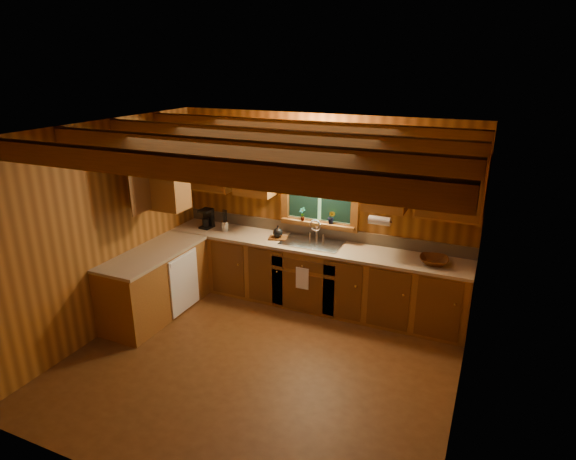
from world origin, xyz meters
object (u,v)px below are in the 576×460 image
at_px(coffee_maker, 207,218).
at_px(wicker_basket, 434,261).
at_px(sink, 312,246).
at_px(cutting_board, 278,238).

bearing_deg(coffee_maker, wicker_basket, 4.26).
distance_m(sink, coffee_maker, 1.67).
distance_m(cutting_board, wicker_basket, 2.11).
bearing_deg(sink, coffee_maker, -179.87).
relative_size(sink, cutting_board, 3.28).
xyz_separation_m(sink, wicker_basket, (1.61, -0.05, 0.09)).
relative_size(sink, wicker_basket, 2.37).
distance_m(sink, wicker_basket, 1.62).
xyz_separation_m(cutting_board, wicker_basket, (2.11, -0.03, 0.03)).
xyz_separation_m(coffee_maker, cutting_board, (1.16, -0.02, -0.13)).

